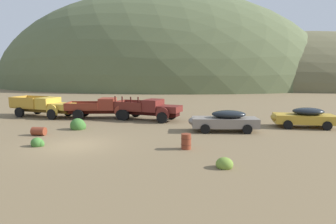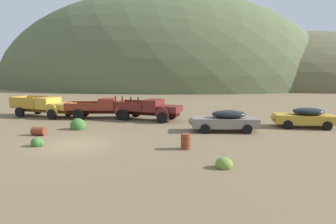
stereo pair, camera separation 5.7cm
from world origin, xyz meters
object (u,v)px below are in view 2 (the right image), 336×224
at_px(truck_rust_red, 107,108).
at_px(car_primer_gray, 223,120).
at_px(truck_faded_yellow, 47,106).
at_px(oil_drum_by_truck, 186,141).
at_px(oil_drum_spare, 39,131).
at_px(car_mustard, 302,117).
at_px(truck_oxblood, 152,109).

relative_size(truck_rust_red, car_primer_gray, 1.28).
bearing_deg(truck_rust_red, truck_faded_yellow, 171.88).
bearing_deg(car_primer_gray, oil_drum_by_truck, 61.31).
height_order(oil_drum_spare, oil_drum_by_truck, oil_drum_by_truck).
bearing_deg(car_primer_gray, truck_faded_yellow, -20.68).
xyz_separation_m(truck_rust_red, car_mustard, (16.86, -1.46, -0.18)).
relative_size(truck_faded_yellow, truck_oxblood, 1.03).
xyz_separation_m(car_mustard, oil_drum_by_truck, (-8.21, -8.05, -0.38)).
bearing_deg(truck_oxblood, car_primer_gray, -19.68).
bearing_deg(oil_drum_spare, car_primer_gray, 16.36).
xyz_separation_m(car_primer_gray, car_mustard, (6.17, 2.74, 0.00)).
xyz_separation_m(truck_rust_red, oil_drum_spare, (-1.75, -7.85, -0.71)).
height_order(truck_rust_red, truck_oxblood, truck_oxblood).
bearing_deg(car_mustard, oil_drum_by_truck, 44.24).
bearing_deg(oil_drum_spare, oil_drum_by_truck, -9.07).
relative_size(truck_rust_red, truck_oxblood, 1.04).
bearing_deg(truck_faded_yellow, car_primer_gray, -3.50).
bearing_deg(truck_oxblood, car_mustard, 6.88).
distance_m(oil_drum_spare, oil_drum_by_truck, 10.53).
relative_size(truck_faded_yellow, truck_rust_red, 1.00).
relative_size(truck_faded_yellow, oil_drum_spare, 7.05).
height_order(truck_rust_red, car_mustard, truck_rust_red).
bearing_deg(oil_drum_spare, truck_faded_yellow, 119.38).
relative_size(truck_oxblood, car_primer_gray, 1.23).
bearing_deg(truck_oxblood, oil_drum_spare, -117.77).
height_order(truck_faded_yellow, oil_drum_spare, truck_faded_yellow).
relative_size(truck_rust_red, oil_drum_spare, 7.08).
bearing_deg(oil_drum_by_truck, oil_drum_spare, 170.93).
xyz_separation_m(car_mustard, oil_drum_spare, (-18.62, -6.39, -0.53)).
height_order(car_primer_gray, car_mustard, same).
relative_size(car_mustard, oil_drum_spare, 5.09).
bearing_deg(truck_faded_yellow, car_mustard, 6.71).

